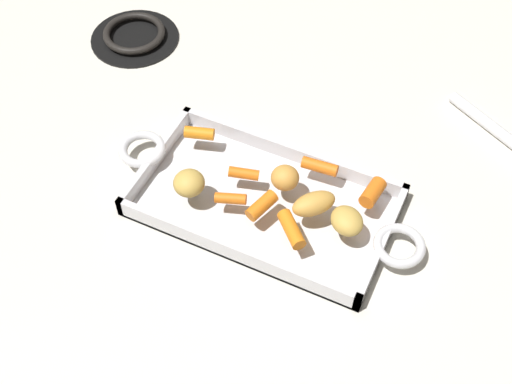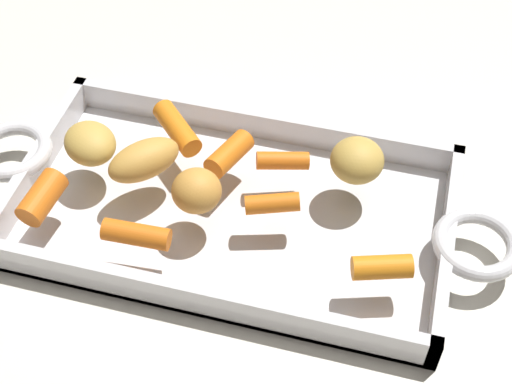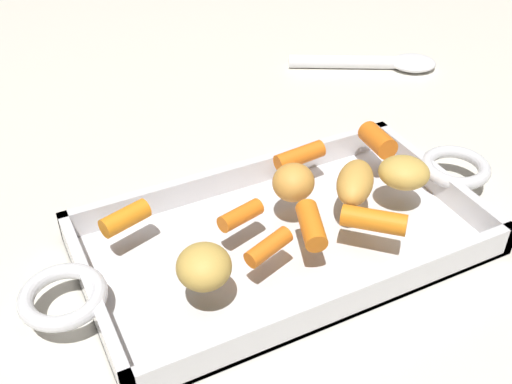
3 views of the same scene
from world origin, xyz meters
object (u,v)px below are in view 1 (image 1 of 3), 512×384
at_px(baby_carrot_northwest, 244,173).
at_px(potato_golden_large, 314,203).
at_px(baby_carrot_short, 231,199).
at_px(potato_whole, 285,178).
at_px(baby_carrot_northeast, 291,229).
at_px(baby_carrot_southwest, 199,133).
at_px(baby_carrot_long, 262,206).
at_px(potato_corner, 347,221).
at_px(stove_burner_rear, 134,35).
at_px(roasting_dish, 264,202).
at_px(baby_carrot_center_left, 320,166).
at_px(potato_golden_small, 189,183).
at_px(baby_carrot_center_right, 373,192).

height_order(baby_carrot_northwest, potato_golden_large, potato_golden_large).
height_order(baby_carrot_short, potato_whole, potato_whole).
height_order(baby_carrot_northeast, baby_carrot_southwest, baby_carrot_northeast).
relative_size(baby_carrot_long, baby_carrot_southwest, 1.06).
relative_size(potato_corner, stove_burner_rear, 0.31).
bearing_deg(baby_carrot_southwest, potato_golden_large, 166.10).
bearing_deg(stove_burner_rear, baby_carrot_southwest, 141.47).
xyz_separation_m(baby_carrot_northwest, stove_burner_rear, (0.33, -0.23, -0.03)).
xyz_separation_m(baby_carrot_short, baby_carrot_northeast, (-0.10, 0.01, 0.00)).
height_order(roasting_dish, baby_carrot_long, baby_carrot_long).
height_order(baby_carrot_northwest, potato_whole, potato_whole).
relative_size(baby_carrot_center_left, potato_corner, 1.07).
distance_m(roasting_dish, baby_carrot_northwest, 0.05).
xyz_separation_m(potato_golden_large, potato_corner, (-0.05, 0.01, -0.00)).
bearing_deg(baby_carrot_northeast, potato_golden_small, -2.03).
height_order(baby_carrot_short, baby_carrot_center_right, baby_carrot_center_right).
xyz_separation_m(baby_carrot_long, potato_whole, (-0.01, -0.05, 0.01)).
bearing_deg(potato_whole, baby_carrot_northeast, 120.00).
distance_m(baby_carrot_center_left, potato_whole, 0.06).
relative_size(baby_carrot_northwest, baby_carrot_long, 0.92).
xyz_separation_m(baby_carrot_center_left, baby_carrot_long, (0.05, 0.10, 0.00)).
bearing_deg(baby_carrot_southwest, baby_carrot_northwest, 156.61).
bearing_deg(baby_carrot_southwest, baby_carrot_northeast, 152.49).
bearing_deg(baby_carrot_long, baby_carrot_center_left, -114.52).
bearing_deg(baby_carrot_center_right, roasting_dish, 21.64).
bearing_deg(baby_carrot_short, baby_carrot_long, -172.51).
bearing_deg(baby_carrot_center_left, baby_carrot_long, 65.48).
distance_m(baby_carrot_northeast, potato_golden_small, 0.16).
height_order(baby_carrot_northwest, baby_carrot_center_right, baby_carrot_center_right).
relative_size(roasting_dish, stove_burner_rear, 3.02).
xyz_separation_m(baby_carrot_long, baby_carrot_southwest, (0.14, -0.08, -0.00)).
relative_size(baby_carrot_northwest, baby_carrot_center_right, 0.99).
distance_m(baby_carrot_center_right, potato_golden_small, 0.26).
bearing_deg(baby_carrot_northeast, roasting_dish, -37.46).
relative_size(baby_carrot_long, stove_burner_rear, 0.30).
bearing_deg(potato_golden_large, potato_whole, -21.73).
bearing_deg(baby_carrot_northwest, baby_carrot_center_right, -166.31).
relative_size(roasting_dish, potato_corner, 9.66).
relative_size(baby_carrot_short, potato_golden_large, 0.69).
bearing_deg(baby_carrot_northeast, baby_carrot_center_left, -86.57).
bearing_deg(baby_carrot_short, baby_carrot_center_left, -130.54).
distance_m(baby_carrot_northwest, baby_carrot_center_right, 0.18).
relative_size(baby_carrot_northwest, potato_golden_small, 0.97).
distance_m(potato_golden_large, potato_whole, 0.06).
xyz_separation_m(baby_carrot_short, potato_corner, (-0.16, -0.03, 0.01)).
distance_m(baby_carrot_southwest, potato_corner, 0.27).
height_order(baby_carrot_northwest, baby_carrot_northeast, baby_carrot_northeast).
distance_m(baby_carrot_southwest, stove_burner_rear, 0.30).
xyz_separation_m(roasting_dish, potato_golden_small, (0.10, 0.04, 0.04)).
bearing_deg(potato_corner, stove_burner_rear, -26.61).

